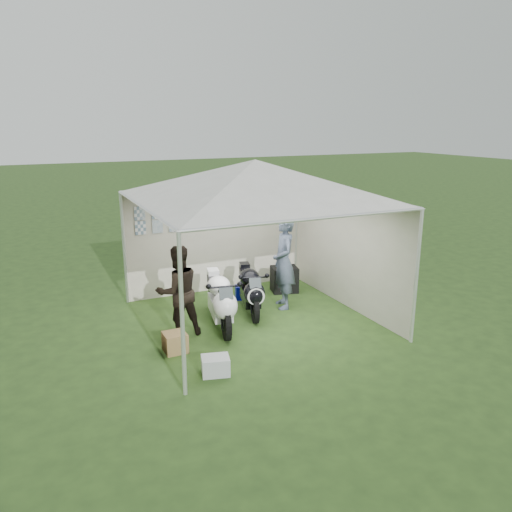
% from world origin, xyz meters
% --- Properties ---
extents(ground, '(80.00, 80.00, 0.00)m').
position_xyz_m(ground, '(0.00, 0.00, 0.00)').
color(ground, '#29431B').
rests_on(ground, ground).
extents(canopy_tent, '(5.66, 5.66, 3.00)m').
position_xyz_m(canopy_tent, '(-0.00, 0.03, 2.58)').
color(canopy_tent, silver).
rests_on(canopy_tent, ground).
extents(motorcycle_white, '(0.66, 1.90, 0.95)m').
position_xyz_m(motorcycle_white, '(-0.71, -0.03, 0.53)').
color(motorcycle_white, black).
rests_on(motorcycle_white, ground).
extents(motorcycle_black, '(0.71, 1.74, 0.87)m').
position_xyz_m(motorcycle_black, '(0.08, 0.39, 0.49)').
color(motorcycle_black, black).
rests_on(motorcycle_black, ground).
extents(paddock_stand, '(0.43, 0.33, 0.29)m').
position_xyz_m(paddock_stand, '(0.29, 1.17, 0.14)').
color(paddock_stand, '#0B12CD').
rests_on(paddock_stand, ground).
extents(person_dark_jacket, '(0.83, 0.66, 1.62)m').
position_xyz_m(person_dark_jacket, '(-1.49, -0.05, 0.81)').
color(person_dark_jacket, black).
rests_on(person_dark_jacket, ground).
extents(person_blue_jacket, '(0.60, 0.77, 1.88)m').
position_xyz_m(person_blue_jacket, '(0.81, 0.40, 0.94)').
color(person_blue_jacket, slate).
rests_on(person_blue_jacket, ground).
extents(equipment_box, '(0.65, 0.57, 0.56)m').
position_xyz_m(equipment_box, '(1.27, 1.23, 0.28)').
color(equipment_box, black).
rests_on(equipment_box, ground).
extents(crate_0, '(0.47, 0.41, 0.27)m').
position_xyz_m(crate_0, '(-1.42, -1.64, 0.14)').
color(crate_0, '#B3B7BB').
rests_on(crate_0, ground).
extents(crate_1, '(0.36, 0.36, 0.32)m').
position_xyz_m(crate_1, '(-1.75, -0.65, 0.16)').
color(crate_1, olive).
rests_on(crate_1, ground).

